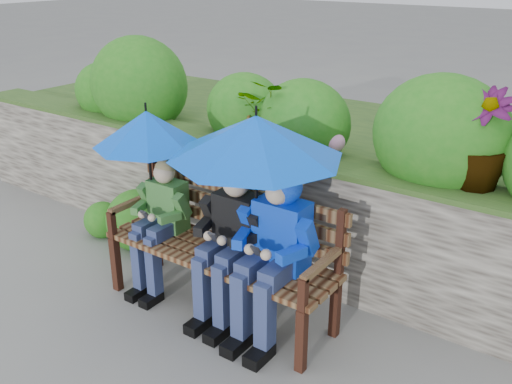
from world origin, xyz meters
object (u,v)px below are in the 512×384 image
Objects in this scene: park_bench at (225,242)px; boy_middle at (230,237)px; umbrella_left at (147,128)px; boy_right at (274,242)px; boy_left at (160,218)px; umbrella_right at (256,137)px.

boy_middle reaches higher than park_bench.
boy_middle is 1.40× the size of umbrella_left.
boy_right reaches higher than park_bench.
boy_right reaches higher than boy_left.
boy_middle is at bearing -36.33° from park_bench.
umbrella_left is 0.99m from umbrella_right.
boy_right is 1.29m from umbrella_left.
boy_middle is 0.99× the size of umbrella_right.
boy_middle is 0.37m from boy_right.
umbrella_left is 0.71× the size of umbrella_right.
umbrella_right is (0.86, 0.04, 0.78)m from boy_left.
park_bench is 1.51× the size of boy_right.
boy_right is at bearing -12.08° from umbrella_right.
umbrella_right is at bearing 12.74° from boy_middle.
park_bench is 1.70× the size of boy_left.
boy_right is 1.47× the size of umbrella_left.
boy_left is at bearing 179.31° from boy_middle.
boy_middle is at bearing -0.69° from boy_left.
boy_middle is 1.02m from umbrella_left.
boy_right is at bearing -2.46° from umbrella_left.
park_bench is 1.59× the size of boy_middle.
umbrella_right is at bearing -0.78° from umbrella_left.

